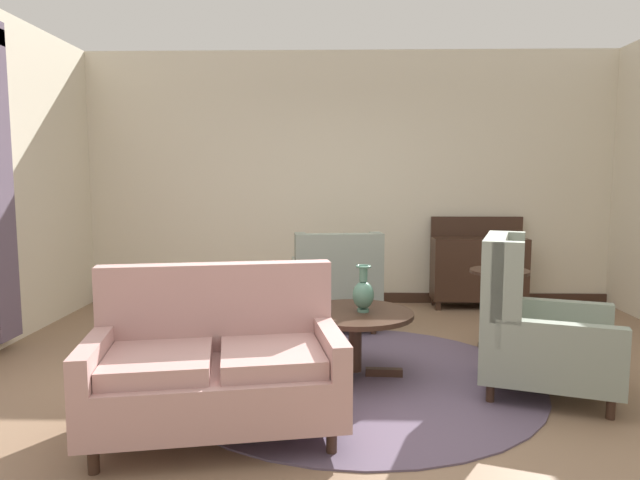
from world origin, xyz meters
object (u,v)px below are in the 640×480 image
at_px(porcelain_vase, 363,293).
at_px(settee, 217,366).
at_px(armchair_near_window, 533,329).
at_px(sideboard, 479,267).
at_px(side_table, 499,302).
at_px(armchair_foreground_right, 336,287).
at_px(coffee_table, 355,323).

relative_size(porcelain_vase, settee, 0.23).
height_order(settee, armchair_near_window, armchair_near_window).
bearing_deg(sideboard, armchair_near_window, -96.12).
distance_m(side_table, sideboard, 1.63).
height_order(porcelain_vase, side_table, porcelain_vase).
bearing_deg(porcelain_vase, armchair_near_window, -12.06).
distance_m(armchair_foreground_right, side_table, 1.57).
bearing_deg(settee, armchair_near_window, 7.93).
distance_m(settee, armchair_foreground_right, 2.45).
xyz_separation_m(coffee_table, armchair_foreground_right, (-0.14, 1.39, 0.01)).
bearing_deg(coffee_table, settee, -131.58).
bearing_deg(side_table, armchair_foreground_right, 154.96).
bearing_deg(coffee_table, armchair_near_window, -11.74).
distance_m(coffee_table, armchair_near_window, 1.27).
distance_m(porcelain_vase, armchair_foreground_right, 1.42).
relative_size(settee, side_table, 2.20).
distance_m(coffee_table, armchair_foreground_right, 1.39).
distance_m(armchair_foreground_right, armchair_near_window, 2.15).
xyz_separation_m(settee, side_table, (2.13, 1.68, 0.02)).
bearing_deg(side_table, armchair_near_window, -92.52).
xyz_separation_m(armchair_near_window, sideboard, (0.28, 2.59, 0.03)).
height_order(coffee_table, porcelain_vase, porcelain_vase).
distance_m(armchair_near_window, sideboard, 2.60).
bearing_deg(armchair_near_window, armchair_foreground_right, 58.91).
height_order(armchair_foreground_right, side_table, armchair_foreground_right).
height_order(coffee_table, armchair_near_window, armchair_near_window).
xyz_separation_m(porcelain_vase, side_table, (1.22, 0.73, -0.22)).
xyz_separation_m(porcelain_vase, sideboard, (1.46, 2.33, -0.18)).
relative_size(settee, armchair_foreground_right, 1.59).
bearing_deg(armchair_foreground_right, settee, 66.61).
bearing_deg(sideboard, coffee_table, -123.08).
bearing_deg(armchair_foreground_right, side_table, 148.39).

